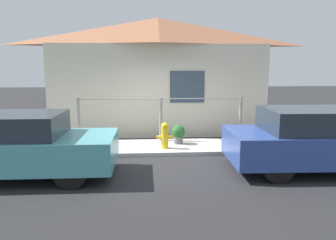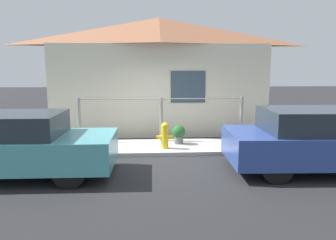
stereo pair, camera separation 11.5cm
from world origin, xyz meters
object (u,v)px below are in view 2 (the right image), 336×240
fire_hydrant (165,135)px  potted_plant_near_hydrant (179,133)px  car_left (14,145)px  car_right (323,140)px

fire_hydrant → potted_plant_near_hydrant: bearing=51.0°
car_left → potted_plant_near_hydrant: bearing=33.1°
car_left → fire_hydrant: (3.22, 1.82, -0.21)m
fire_hydrant → potted_plant_near_hydrant: fire_hydrant is taller
fire_hydrant → car_right: bearing=-28.4°
car_left → car_right: car_right is taller
car_right → potted_plant_near_hydrant: bearing=143.6°
car_left → fire_hydrant: size_ratio=5.77×
potted_plant_near_hydrant → car_left: bearing=-147.3°
fire_hydrant → car_left: bearing=-150.6°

